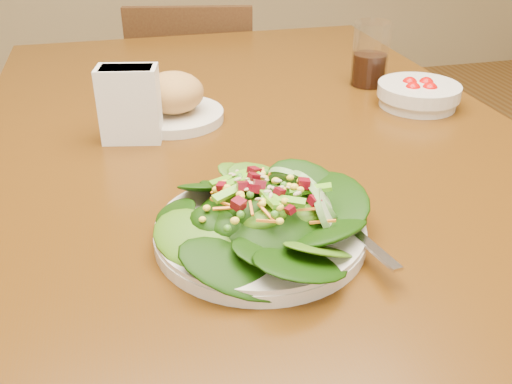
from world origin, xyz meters
TOP-DOWN VIEW (x-y plane):
  - dining_table at (0.00, 0.00)m, footprint 0.90×1.40m
  - chair_far at (0.02, 0.88)m, footprint 0.44×0.44m
  - salad_plate at (-0.06, -0.28)m, footprint 0.25×0.25m
  - bread_plate at (-0.12, 0.11)m, footprint 0.17×0.17m
  - tomato_bowl at (0.32, 0.07)m, footprint 0.15×0.15m
  - drinking_glass at (0.28, 0.21)m, footprint 0.07×0.07m
  - napkin_holder at (-0.19, 0.05)m, footprint 0.10×0.07m

SIDE VIEW (x-z plane):
  - chair_far at x=0.02m, z-range 0.02..0.83m
  - dining_table at x=0.00m, z-range 0.27..1.02m
  - tomato_bowl at x=0.32m, z-range 0.75..0.80m
  - salad_plate at x=-0.06m, z-range 0.74..0.81m
  - bread_plate at x=-0.12m, z-range 0.74..0.83m
  - drinking_glass at x=0.28m, z-range 0.74..0.87m
  - napkin_holder at x=-0.19m, z-range 0.75..0.87m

